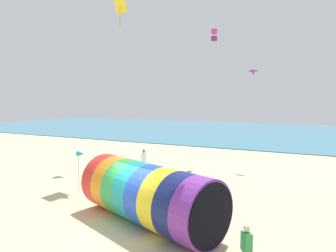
{
  "coord_description": "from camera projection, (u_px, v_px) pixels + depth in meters",
  "views": [
    {
      "loc": [
        6.78,
        -10.21,
        5.26
      ],
      "look_at": [
        0.47,
        2.66,
        4.06
      ],
      "focal_mm": 32.0,
      "sensor_mm": 36.0,
      "label": 1
    }
  ],
  "objects": [
    {
      "name": "sea",
      "position": [
        268.0,
        132.0,
        49.87
      ],
      "size": [
        120.0,
        40.0,
        0.1
      ],
      "primitive_type": "cube",
      "color": "teal",
      "rests_on": "ground"
    },
    {
      "name": "kite_magenta_box",
      "position": [
        214.0,
        35.0,
        26.32
      ],
      "size": [
        0.43,
        0.43,
        1.1
      ],
      "color": "#D1339E"
    },
    {
      "name": "kite_handler",
      "position": [
        246.0,
        250.0,
        8.91
      ],
      "size": [
        0.4,
        0.42,
        1.61
      ],
      "color": "#383D56",
      "rests_on": "ground"
    },
    {
      "name": "kite_purple_parafoil",
      "position": [
        253.0,
        71.0,
        24.11
      ],
      "size": [
        0.82,
        0.46,
        0.41
      ],
      "color": "purple"
    },
    {
      "name": "kite_yellow_diamond",
      "position": [
        120.0,
        2.0,
        21.03
      ],
      "size": [
        1.15,
        0.77,
        2.56
      ],
      "color": "yellow"
    },
    {
      "name": "beach_flag",
      "position": [
        81.0,
        155.0,
        17.08
      ],
      "size": [
        0.47,
        0.36,
        2.44
      ],
      "color": "silver",
      "rests_on": "ground"
    },
    {
      "name": "bystander_near_water",
      "position": [
        144.0,
        161.0,
        21.54
      ],
      "size": [
        0.24,
        0.37,
        1.81
      ],
      "color": "black",
      "rests_on": "ground"
    },
    {
      "name": "ground_plane",
      "position": [
        130.0,
        227.0,
        12.55
      ],
      "size": [
        120.0,
        120.0,
        0.0
      ],
      "primitive_type": "plane",
      "color": "#CCBA8C"
    },
    {
      "name": "giant_inflatable_tube",
      "position": [
        148.0,
        194.0,
        12.81
      ],
      "size": [
        7.4,
        4.82,
        2.58
      ],
      "color": "red",
      "rests_on": "ground"
    }
  ]
}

